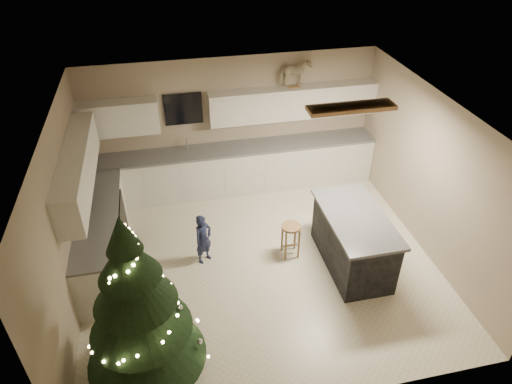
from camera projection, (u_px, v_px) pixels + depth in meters
ground_plane at (261, 262)px, 7.46m from camera, size 5.50×5.50×0.00m
room_shell at (263, 171)px, 6.47m from camera, size 5.52×5.02×2.61m
cabinetry at (191, 176)px, 8.19m from camera, size 5.50×3.20×2.00m
island at (353, 240)px, 7.17m from camera, size 0.90×1.70×0.95m
bar_stool at (291, 233)px, 7.36m from camera, size 0.31×0.31×0.60m
christmas_tree at (139, 315)px, 5.29m from camera, size 1.52×1.47×2.43m
toddler at (203, 239)px, 7.25m from camera, size 0.39×0.36×0.88m
rocking_horse at (295, 73)px, 8.25m from camera, size 0.62×0.37×0.51m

